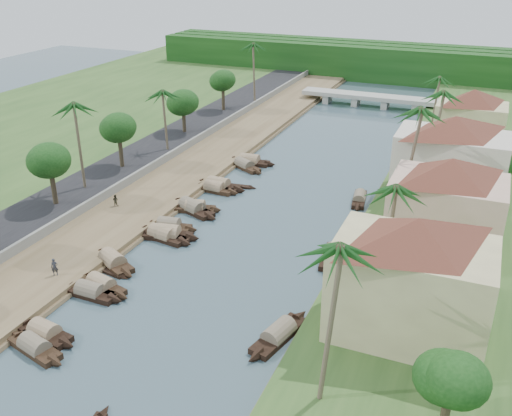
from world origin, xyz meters
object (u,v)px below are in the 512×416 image
at_px(person_near, 55,267).
at_px(building_near, 412,276).
at_px(bridge, 371,98).
at_px(sampan_0, 35,347).
at_px(sampan_1, 45,333).

bearing_deg(person_near, building_near, -29.49).
distance_m(building_near, person_near, 33.06).
height_order(bridge, sampan_0, bridge).
distance_m(sampan_0, sampan_1, 1.87).
bearing_deg(building_near, sampan_1, -158.79).
bearing_deg(person_near, bridge, 44.39).
xyz_separation_m(sampan_1, person_near, (-4.90, 7.18, 1.27)).
bearing_deg(sampan_0, person_near, 135.32).
distance_m(sampan_0, person_near, 10.57).
bearing_deg(bridge, sampan_0, -95.34).
bearing_deg(sampan_1, person_near, 132.65).
bearing_deg(sampan_0, sampan_1, 121.21).
height_order(building_near, person_near, building_near).
relative_size(sampan_1, person_near, 4.05).
height_order(sampan_1, person_near, person_near).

